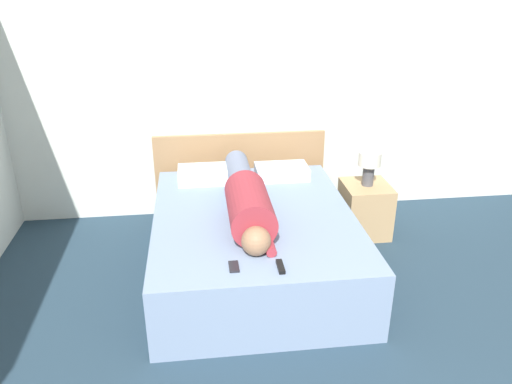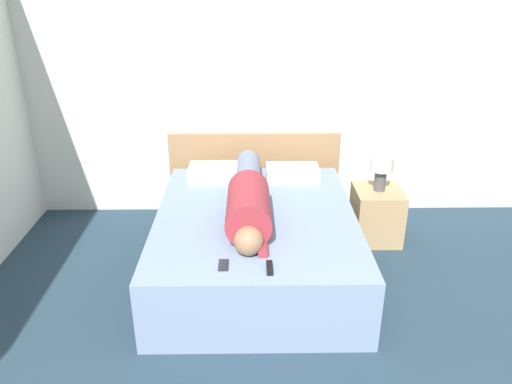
{
  "view_description": "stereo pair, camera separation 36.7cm",
  "coord_description": "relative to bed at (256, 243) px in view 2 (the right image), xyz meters",
  "views": [
    {
      "loc": [
        -0.58,
        -0.8,
        2.27
      ],
      "look_at": [
        -0.16,
        2.53,
        0.77
      ],
      "focal_mm": 35.0,
      "sensor_mm": 36.0,
      "label": 1
    },
    {
      "loc": [
        -0.21,
        -0.83,
        2.27
      ],
      "look_at": [
        -0.16,
        2.53,
        0.77
      ],
      "focal_mm": 35.0,
      "sensor_mm": 36.0,
      "label": 2
    }
  ],
  "objects": [
    {
      "name": "wall_back",
      "position": [
        0.16,
        1.2,
        1.04
      ],
      "size": [
        5.83,
        0.06,
        2.6
      ],
      "color": "silver",
      "rests_on": "ground_plane"
    },
    {
      "name": "cell_phone",
      "position": [
        -0.22,
        -0.75,
        0.27
      ],
      "size": [
        0.06,
        0.13,
        0.01
      ],
      "color": "black",
      "rests_on": "bed"
    },
    {
      "name": "tv_remote",
      "position": [
        0.08,
        -0.8,
        0.27
      ],
      "size": [
        0.04,
        0.15,
        0.02
      ],
      "color": "black",
      "rests_on": "bed"
    },
    {
      "name": "nightstand",
      "position": [
        1.1,
        0.53,
        -0.02
      ],
      "size": [
        0.41,
        0.44,
        0.49
      ],
      "color": "tan",
      "rests_on": "ground_plane"
    },
    {
      "name": "table_lamp",
      "position": [
        1.1,
        0.53,
        0.43
      ],
      "size": [
        0.2,
        0.2,
        0.32
      ],
      "color": "#4C4C51",
      "rests_on": "nightstand"
    },
    {
      "name": "pillow_second",
      "position": [
        0.34,
        0.72,
        0.32
      ],
      "size": [
        0.48,
        0.3,
        0.11
      ],
      "color": "white",
      "rests_on": "bed"
    },
    {
      "name": "headboard",
      "position": [
        0.0,
        1.13,
        0.15
      ],
      "size": [
        1.67,
        0.04,
        0.83
      ],
      "color": "#A37A51",
      "rests_on": "ground_plane"
    },
    {
      "name": "pillow_near_headboard",
      "position": [
        -0.35,
        0.72,
        0.32
      ],
      "size": [
        0.5,
        0.3,
        0.12
      ],
      "color": "white",
      "rests_on": "bed"
    },
    {
      "name": "bed",
      "position": [
        0.0,
        0.0,
        0.0
      ],
      "size": [
        1.55,
        1.96,
        0.52
      ],
      "color": "#7589A8",
      "rests_on": "ground_plane"
    },
    {
      "name": "person_lying",
      "position": [
        -0.06,
        -0.02,
        0.4
      ],
      "size": [
        0.32,
        1.62,
        0.32
      ],
      "color": "#936B4C",
      "rests_on": "bed"
    }
  ]
}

